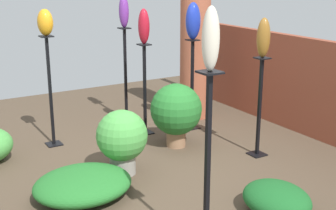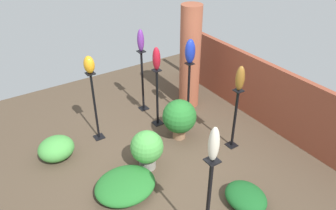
{
  "view_description": "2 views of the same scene",
  "coord_description": "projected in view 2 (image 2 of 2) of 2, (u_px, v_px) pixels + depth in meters",
  "views": [
    {
      "loc": [
        4.56,
        -2.47,
        2.28
      ],
      "look_at": [
        -0.03,
        0.3,
        0.72
      ],
      "focal_mm": 50.0,
      "sensor_mm": 36.0,
      "label": 1
    },
    {
      "loc": [
        3.99,
        -2.49,
        4.11
      ],
      "look_at": [
        -0.28,
        0.3,
        0.96
      ],
      "focal_mm": 35.0,
      "sensor_mm": 36.0,
      "label": 2
    }
  ],
  "objects": [
    {
      "name": "ground_plane",
      "position": [
        163.0,
        159.0,
        6.17
      ],
      "size": [
        8.0,
        8.0,
        0.0
      ],
      "primitive_type": "plane",
      "color": "#4C3D2D"
    },
    {
      "name": "pedestal_cobalt",
      "position": [
        189.0,
        93.0,
        7.08
      ],
      "size": [
        0.2,
        0.2,
        1.32
      ],
      "color": "black",
      "rests_on": "ground"
    },
    {
      "name": "foliage_bed_west",
      "position": [
        56.0,
        148.0,
        6.1
      ],
      "size": [
        0.61,
        0.67,
        0.44
      ],
      "primitive_type": "ellipsoid",
      "color": "#479942",
      "rests_on": "ground"
    },
    {
      "name": "foliage_bed_east",
      "position": [
        125.0,
        185.0,
        5.41
      ],
      "size": [
        0.9,
        1.03,
        0.29
      ],
      "primitive_type": "ellipsoid",
      "color": "#236B28",
      "rests_on": "ground"
    },
    {
      "name": "art_vase_ivory",
      "position": [
        214.0,
        144.0,
        3.69
      ],
      "size": [
        0.13,
        0.13,
        0.47
      ],
      "primitive_type": "ellipsoid",
      "color": "beige",
      "rests_on": "pedestal_ivory"
    },
    {
      "name": "art_vase_amber",
      "position": [
        89.0,
        65.0,
        5.89
      ],
      "size": [
        0.22,
        0.2,
        0.34
      ],
      "primitive_type": "ellipsoid",
      "color": "orange",
      "rests_on": "pedestal_amber"
    },
    {
      "name": "brick_pillar",
      "position": [
        190.0,
        58.0,
        7.27
      ],
      "size": [
        0.46,
        0.46,
        2.36
      ],
      "primitive_type": "cylinder",
      "color": "#9E5138",
      "rests_on": "ground"
    },
    {
      "name": "potted_plant_front_right",
      "position": [
        147.0,
        148.0,
        5.77
      ],
      "size": [
        0.59,
        0.59,
        0.76
      ],
      "color": "gray",
      "rests_on": "ground"
    },
    {
      "name": "art_vase_ruby",
      "position": [
        156.0,
        59.0,
        6.37
      ],
      "size": [
        0.17,
        0.15,
        0.48
      ],
      "primitive_type": "ellipsoid",
      "color": "maroon",
      "rests_on": "pedestal_ruby"
    },
    {
      "name": "art_vase_cobalt",
      "position": [
        190.0,
        51.0,
        6.56
      ],
      "size": [
        0.2,
        0.22,
        0.52
      ],
      "primitive_type": "ellipsoid",
      "color": "#192D9E",
      "rests_on": "pedestal_cobalt"
    },
    {
      "name": "brick_wall_back",
      "position": [
        262.0,
        92.0,
        6.97
      ],
      "size": [
        5.6,
        0.12,
        1.37
      ],
      "primitive_type": "cube",
      "color": "brown",
      "rests_on": "ground"
    },
    {
      "name": "potted_plant_mid_right",
      "position": [
        179.0,
        117.0,
        6.5
      ],
      "size": [
        0.68,
        0.68,
        0.85
      ],
      "color": "#936B4C",
      "rests_on": "ground"
    },
    {
      "name": "art_vase_violet",
      "position": [
        141.0,
        40.0,
        6.81
      ],
      "size": [
        0.15,
        0.15,
        0.48
      ],
      "primitive_type": "ellipsoid",
      "color": "#6B2D8C",
      "rests_on": "pedestal_violet"
    },
    {
      "name": "foliage_bed_center",
      "position": [
        246.0,
        197.0,
        5.18
      ],
      "size": [
        0.71,
        0.6,
        0.3
      ],
      "primitive_type": "ellipsoid",
      "color": "#195923",
      "rests_on": "ground"
    },
    {
      "name": "pedestal_ruby",
      "position": [
        157.0,
        100.0,
        6.87
      ],
      "size": [
        0.2,
        0.2,
        1.29
      ],
      "color": "black",
      "rests_on": "ground"
    },
    {
      "name": "pedestal_amber",
      "position": [
        95.0,
        109.0,
        6.39
      ],
      "size": [
        0.2,
        0.2,
        1.47
      ],
      "color": "black",
      "rests_on": "ground"
    },
    {
      "name": "pedestal_ivory",
      "position": [
        208.0,
        209.0,
        4.26
      ],
      "size": [
        0.2,
        0.2,
        1.56
      ],
      "color": "black",
      "rests_on": "ground"
    },
    {
      "name": "pedestal_bronze",
      "position": [
        234.0,
        121.0,
        6.22
      ],
      "size": [
        0.2,
        0.2,
        1.26
      ],
      "color": "black",
      "rests_on": "ground"
    },
    {
      "name": "pedestal_violet",
      "position": [
        143.0,
        83.0,
        7.35
      ],
      "size": [
        0.2,
        0.2,
        1.44
      ],
      "color": "black",
      "rests_on": "ground"
    },
    {
      "name": "art_vase_bronze",
      "position": [
        240.0,
        78.0,
        5.74
      ],
      "size": [
        0.16,
        0.16,
        0.48
      ],
      "primitive_type": "ellipsoid",
      "color": "brown",
      "rests_on": "pedestal_bronze"
    }
  ]
}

